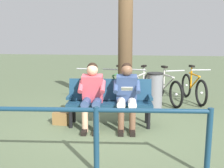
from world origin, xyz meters
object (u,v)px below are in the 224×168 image
Objects in this scene: handbag at (61,118)px; person_companion at (92,92)px; bicycle_purple at (117,87)px; bicycle_orange at (91,86)px; person_reading at (127,92)px; bicycle_black at (167,89)px; bench at (110,98)px; bicycle_blue at (193,88)px; litter_bin at (155,91)px; bicycle_green at (141,88)px; tree_trunk at (125,37)px.

person_companion is at bearing 178.44° from handbag.
bicycle_orange is (0.72, -0.00, 0.00)m from bicycle_purple.
bicycle_black is (-0.85, -1.97, -0.31)m from person_reading.
bicycle_black is at bearing -128.79° from bench.
person_companion is 0.71× the size of bicycle_orange.
bicycle_blue is (-2.82, -2.30, 0.24)m from handbag.
handbag is (1.26, 0.05, -0.54)m from person_reading.
person_companion reaches higher than bicycle_black.
litter_bin is 1.85m from bicycle_orange.
bicycle_green is at bearing -101.63° from person_reading.
person_companion reaches higher than handbag.
bicycle_black is 0.94× the size of bicycle_orange.
bicycle_green is at bearing 92.53° from bicycle_orange.
tree_trunk is at bearing -70.52° from bicycle_blue.
bicycle_black is (0.70, 0.27, 0.00)m from bicycle_blue.
litter_bin is 0.52× the size of bicycle_blue.
bicycle_blue is (-1.56, -2.25, -0.31)m from person_reading.
person_reading is 0.64m from person_companion.
bench is at bearing 79.93° from tree_trunk.
person_companion reaches higher than bicycle_orange.
bicycle_blue is at bearing -138.04° from litter_bin.
person_reading is 2.40m from bicycle_orange.
bicycle_blue is 0.98× the size of bicycle_orange.
bicycle_black is at bearing 89.81° from bicycle_orange.
bicycle_black is at bearing -132.15° from person_companion.
person_reading is 0.73× the size of bicycle_blue.
bicycle_blue is at bearing -139.46° from person_companion.
bench is 0.39m from person_companion.
handbag is 0.18× the size of bicycle_blue.
litter_bin is 1.37m from bicycle_blue.
person_reading is 1.45m from litter_bin.
person_reading is at bearing -47.27° from bicycle_blue.
bicycle_orange is (1.02, -0.89, -1.30)m from tree_trunk.
person_reading is 1.38m from handbag.
bench is at bearing 54.16° from litter_bin.
person_companion is 2.23m from bicycle_orange.
litter_bin is at bearing 40.39° from bicycle_green.
person_reading is 2.17m from bicycle_black.
tree_trunk reaches higher than bicycle_black.
tree_trunk is 1.41m from litter_bin.
person_companion is 0.36× the size of tree_trunk.
person_reading is at bearing 31.88° from bicycle_orange.
handbag is at bearing -3.79° from person_reading.
person_companion is 1.84m from litter_bin.
handbag is 2.14m from bicycle_orange.
handbag is at bearing -68.16° from bicycle_black.
litter_bin is 0.54× the size of bicycle_black.
person_companion is 3.20m from bicycle_blue.
tree_trunk is (-1.12, -1.23, 1.54)m from handbag.
person_companion is 0.83m from handbag.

